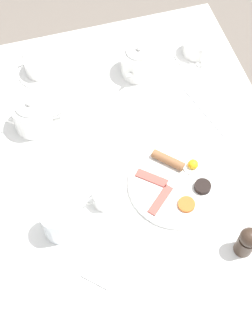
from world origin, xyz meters
The scene contains 14 objects.
ground_plane centered at (0.00, 0.00, 0.00)m, with size 8.00×8.00×0.00m, color #70665B.
table centered at (0.00, 0.00, 0.68)m, with size 0.98×1.22×0.74m.
breakfast_plate centered at (-0.13, 0.08, 0.75)m, with size 0.28×0.28×0.04m.
teapot_near centered at (0.23, -0.24, 0.79)m, with size 0.20×0.12×0.12m.
teapot_far centered at (-0.15, -0.36, 0.79)m, with size 0.15×0.16×0.12m.
teacup_with_saucer_left centered at (0.17, -0.45, 0.77)m, with size 0.15×0.15×0.06m.
teacup_with_saucer_right centered at (-0.36, -0.38, 0.77)m, with size 0.15×0.15×0.06m.
water_glass_tall centered at (0.23, 0.13, 0.80)m, with size 0.08×0.08×0.11m.
creamer_jug centered at (0.09, 0.08, 0.77)m, with size 0.09×0.07×0.06m.
salt_grinder centered at (-0.24, 0.32, 0.80)m, with size 0.05×0.05×0.11m.
napkin_folded centered at (0.12, 0.25, 0.75)m, with size 0.15×0.16×0.01m.
fork_by_plate centered at (0.25, 0.41, 0.74)m, with size 0.16×0.08×0.00m.
knife_by_plate centered at (-0.30, -0.14, 0.74)m, with size 0.07×0.22×0.00m.
spoon_for_tea centered at (-0.17, 0.45, 0.74)m, with size 0.14×0.10×0.00m.
Camera 1 is at (0.19, 0.66, 1.95)m, focal length 50.00 mm.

